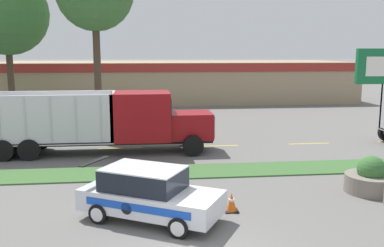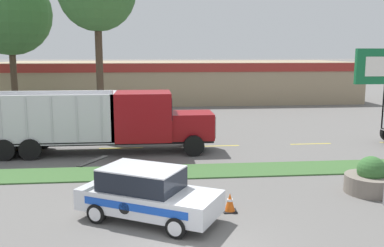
# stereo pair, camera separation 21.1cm
# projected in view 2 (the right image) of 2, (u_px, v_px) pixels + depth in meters

# --- Properties ---
(grass_verge) EXTENTS (120.00, 2.20, 0.06)m
(grass_verge) POSITION_uv_depth(u_px,v_px,m) (171.00, 172.00, 18.77)
(grass_verge) COLOR #3D6633
(grass_verge) RESTS_ON ground_plane
(centre_line_3) EXTENTS (2.40, 0.14, 0.01)m
(centre_line_3) POSITION_uv_depth(u_px,v_px,m) (20.00, 150.00, 23.00)
(centre_line_3) COLOR yellow
(centre_line_3) RESTS_ON ground_plane
(centre_line_4) EXTENTS (2.40, 0.14, 0.01)m
(centre_line_4) POSITION_uv_depth(u_px,v_px,m) (121.00, 148.00, 23.53)
(centre_line_4) COLOR yellow
(centre_line_4) RESTS_ON ground_plane
(centre_line_5) EXTENTS (2.40, 0.14, 0.01)m
(centre_line_5) POSITION_uv_depth(u_px,v_px,m) (218.00, 146.00, 24.07)
(centre_line_5) COLOR yellow
(centre_line_5) RESTS_ON ground_plane
(centre_line_6) EXTENTS (2.40, 0.14, 0.01)m
(centre_line_6) POSITION_uv_depth(u_px,v_px,m) (311.00, 144.00, 24.60)
(centre_line_6) COLOR yellow
(centre_line_6) RESTS_ON ground_plane
(dump_truck_lead) EXTENTS (12.28, 2.80, 3.34)m
(dump_truck_lead) POSITION_uv_depth(u_px,v_px,m) (119.00, 122.00, 22.32)
(dump_truck_lead) COLOR black
(dump_truck_lead) RESTS_ON ground_plane
(rally_car) EXTENTS (4.75, 3.79, 1.70)m
(rally_car) POSITION_uv_depth(u_px,v_px,m) (147.00, 193.00, 13.43)
(rally_car) COLOR silver
(rally_car) RESTS_ON ground_plane
(stone_planter) EXTENTS (1.90, 1.90, 1.40)m
(stone_planter) POSITION_uv_depth(u_px,v_px,m) (371.00, 179.00, 16.03)
(stone_planter) COLOR slate
(stone_planter) RESTS_ON ground_plane
(traffic_cone) EXTENTS (0.46, 0.46, 0.63)m
(traffic_cone) POSITION_uv_depth(u_px,v_px,m) (230.00, 202.00, 14.16)
(traffic_cone) COLOR black
(traffic_cone) RESTS_ON ground_plane
(store_building_backdrop) EXTENTS (36.74, 12.10, 4.18)m
(store_building_backdrop) POSITION_uv_depth(u_px,v_px,m) (178.00, 81.00, 46.69)
(store_building_backdrop) COLOR #9E896B
(store_building_backdrop) RESTS_ON ground_plane
(tree_behind_right) EXTENTS (6.46, 6.46, 13.02)m
(tree_behind_right) POSITION_uv_depth(u_px,v_px,m) (9.00, 5.00, 33.16)
(tree_behind_right) COLOR #473828
(tree_behind_right) RESTS_ON ground_plane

